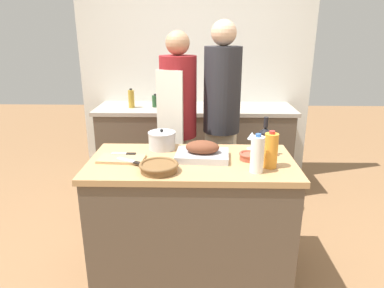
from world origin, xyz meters
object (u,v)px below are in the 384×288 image
(person_cook_aproned, at_px, (178,121))
(stock_pot, at_px, (162,140))
(juice_jug, at_px, (271,150))
(milk_jug, at_px, (257,154))
(knife_paring, at_px, (124,154))
(condiment_bottle_tall, at_px, (155,101))
(cutting_board, at_px, (122,159))
(wine_bottle_green, at_px, (265,141))
(wicker_basket, at_px, (159,167))
(person_cook_guest, at_px, (222,115))
(roasting_pan, at_px, (202,152))
(wine_glass_left, at_px, (252,137))
(knife_chef, at_px, (132,161))
(condiment_bottle_short, at_px, (131,99))
(mixing_bowl, at_px, (249,156))

(person_cook_aproned, bearing_deg, stock_pot, -74.41)
(juice_jug, xyz_separation_m, milk_jug, (-0.10, -0.08, 0.00))
(juice_jug, distance_m, knife_paring, 0.98)
(condiment_bottle_tall, xyz_separation_m, person_cook_aproned, (0.29, -0.72, -0.03))
(cutting_board, height_order, person_cook_aproned, person_cook_aproned)
(cutting_board, distance_m, wine_bottle_green, 0.98)
(wicker_basket, distance_m, person_cook_guest, 1.06)
(wicker_basket, bearing_deg, stock_pot, 93.44)
(roasting_pan, relative_size, cutting_board, 1.17)
(wine_glass_left, relative_size, knife_chef, 0.60)
(wine_glass_left, bearing_deg, condiment_bottle_tall, 124.95)
(milk_jug, height_order, person_cook_guest, person_cook_guest)
(wicker_basket, distance_m, condiment_bottle_tall, 1.68)
(wine_bottle_green, bearing_deg, wicker_basket, -156.78)
(cutting_board, xyz_separation_m, knife_paring, (0.01, 0.07, 0.01))
(stock_pot, relative_size, person_cook_aproned, 0.12)
(cutting_board, bearing_deg, knife_paring, 85.42)
(juice_jug, distance_m, milk_jug, 0.13)
(milk_jug, bearing_deg, juice_jug, 39.53)
(condiment_bottle_tall, xyz_separation_m, person_cook_guest, (0.67, -0.70, 0.02))
(roasting_pan, bearing_deg, juice_jug, -18.24)
(cutting_board, relative_size, condiment_bottle_tall, 2.21)
(knife_chef, xyz_separation_m, condiment_bottle_tall, (-0.04, 1.55, 0.09))
(wine_bottle_green, relative_size, condiment_bottle_short, 1.35)
(knife_chef, relative_size, condiment_bottle_short, 1.05)
(condiment_bottle_tall, distance_m, person_cook_aproned, 0.78)
(condiment_bottle_short, distance_m, person_cook_guest, 1.13)
(mixing_bowl, xyz_separation_m, wine_glass_left, (0.05, 0.22, 0.07))
(cutting_board, relative_size, person_cook_aproned, 0.18)
(wicker_basket, relative_size, condiment_bottle_tall, 1.72)
(condiment_bottle_short, bearing_deg, milk_jug, -56.42)
(wicker_basket, distance_m, mixing_bowl, 0.62)
(condiment_bottle_tall, bearing_deg, cutting_board, -91.69)
(knife_paring, height_order, condiment_bottle_tall, condiment_bottle_tall)
(cutting_board, distance_m, person_cook_aproned, 0.83)
(milk_jug, xyz_separation_m, condiment_bottle_short, (-1.07, 1.62, 0.03))
(juice_jug, height_order, knife_chef, juice_jug)
(stock_pot, height_order, juice_jug, juice_jug)
(mixing_bowl, xyz_separation_m, condiment_bottle_short, (-1.06, 1.41, 0.11))
(knife_paring, relative_size, condiment_bottle_short, 0.82)
(juice_jug, xyz_separation_m, condiment_bottle_short, (-1.17, 1.54, 0.03))
(knife_chef, distance_m, person_cook_aproned, 0.87)
(knife_chef, bearing_deg, person_cook_guest, 53.85)
(wine_bottle_green, relative_size, knife_chef, 1.28)
(milk_jug, relative_size, condiment_bottle_tall, 1.72)
(wine_bottle_green, bearing_deg, cutting_board, -173.52)
(wine_bottle_green, height_order, person_cook_guest, person_cook_guest)
(roasting_pan, xyz_separation_m, condiment_bottle_short, (-0.74, 1.39, 0.09))
(knife_paring, bearing_deg, cutting_board, -94.58)
(roasting_pan, height_order, wine_glass_left, wine_glass_left)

